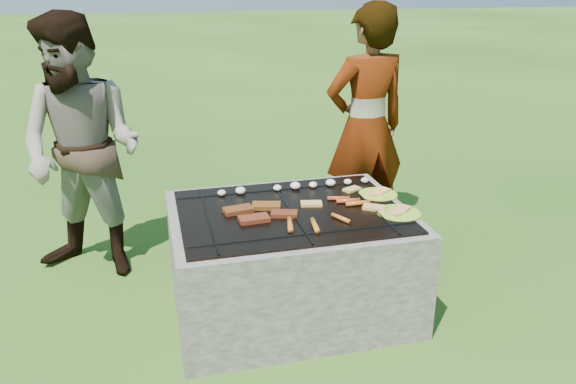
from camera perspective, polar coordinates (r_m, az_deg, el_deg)
The scene contains 10 objects.
lawn at distance 3.35m, azimuth 0.21°, elevation -11.54°, with size 60.00×60.00×0.00m, color #214C13.
fire_pit at distance 3.21m, azimuth 0.22°, elevation -7.29°, with size 1.30×1.00×0.62m.
mushrooms at distance 3.37m, azimuth 0.87°, elevation 0.62°, with size 0.94×0.06×0.04m.
pork_slabs at distance 3.02m, azimuth -2.99°, elevation -2.02°, with size 0.39×0.27×0.02m.
sausages at distance 3.01m, azimuth 4.21°, elevation -2.10°, with size 0.54×0.43×0.03m.
bread_on_grate at distance 3.18m, azimuth 5.99°, elevation -0.96°, with size 0.46×0.41×0.02m.
plate_far at distance 3.34m, azimuth 9.15°, elevation -0.25°, with size 0.28×0.28×0.03m.
plate_near at distance 3.09m, azimuth 11.21°, elevation -2.12°, with size 0.31×0.31×0.03m.
cook at distance 3.92m, azimuth 7.91°, elevation 6.46°, with size 0.61×0.40×1.67m, color gray.
bystander at distance 3.64m, azimuth -20.15°, elevation 3.95°, with size 0.79×0.62×1.63m, color #A09585.
Camera 1 is at (-0.71, -2.74, 1.80)m, focal length 35.00 mm.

